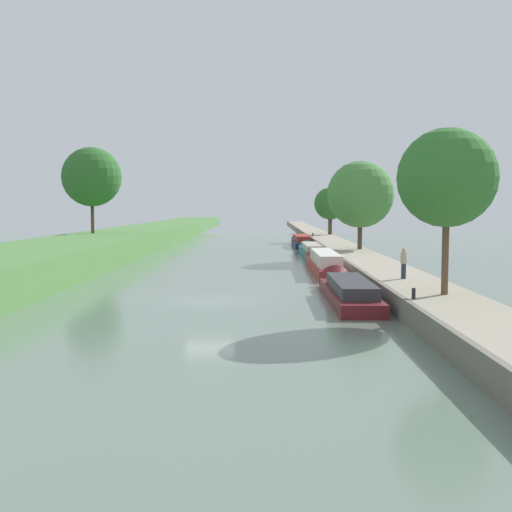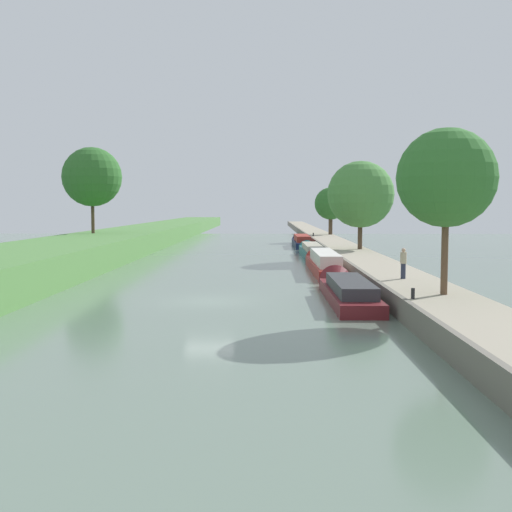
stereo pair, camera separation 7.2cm
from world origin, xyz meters
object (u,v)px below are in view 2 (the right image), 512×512
Objects in this scene: person_walking at (403,263)px; narrowboat_maroon at (346,290)px; narrowboat_navy at (301,242)px; mooring_bollard_far at (313,235)px; narrowboat_teal at (311,251)px; mooring_bollard_near at (413,293)px; narrowboat_red at (323,263)px.

narrowboat_maroon is at bearing -161.66° from person_walking.
person_walking is (3.05, -42.59, 1.27)m from narrowboat_navy.
narrowboat_maroon is 0.91× the size of narrowboat_navy.
person_walking is (3.18, 1.05, 1.36)m from narrowboat_maroon.
person_walking is at bearing -88.57° from mooring_bollard_far.
narrowboat_maroon is at bearing -90.17° from narrowboat_navy.
narrowboat_navy is (-0.12, 14.88, 0.06)m from narrowboat_teal.
mooring_bollard_near is (1.98, -6.32, 0.72)m from narrowboat_maroon.
narrowboat_maroon is 25.45× the size of mooring_bollard_far.
narrowboat_navy reaches higher than narrowboat_maroon.
person_walking is 3.69× the size of mooring_bollard_near.
mooring_bollard_near is 1.00× the size of mooring_bollard_far.
narrowboat_teal is 1.12× the size of narrowboat_navy.
narrowboat_maroon is 14.16m from narrowboat_red.
mooring_bollard_near reaches higher than narrowboat_maroon.
narrowboat_navy reaches higher than mooring_bollard_near.
narrowboat_teal is at bearing 89.50° from narrowboat_maroon.
person_walking reaches higher than narrowboat_navy.
mooring_bollard_far is at bearing 86.91° from narrowboat_red.
mooring_bollard_far is at bearing 71.21° from narrowboat_navy.
narrowboat_navy is 27.88× the size of mooring_bollard_far.
narrowboat_red reaches higher than narrowboat_navy.
narrowboat_red is 14.61m from narrowboat_teal.
mooring_bollard_far is (-1.20, 48.03, -0.65)m from person_walking.
person_walking is 7.50m from mooring_bollard_near.
person_walking is 3.69× the size of mooring_bollard_far.
mooring_bollard_near is (1.85, -49.97, 0.62)m from narrowboat_navy.
person_walking is at bearing 80.78° from mooring_bollard_near.
mooring_bollard_far is (0.00, 55.41, 0.00)m from mooring_bollard_near.
narrowboat_teal is 20.40m from mooring_bollard_far.
narrowboat_red reaches higher than mooring_bollard_near.
narrowboat_teal is at bearing 92.82° from mooring_bollard_near.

